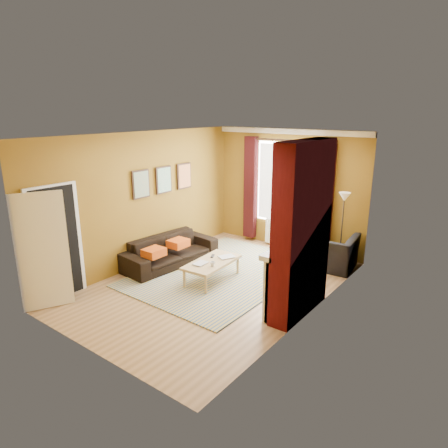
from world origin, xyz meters
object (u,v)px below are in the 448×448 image
(wicker_stool, at_px, (285,244))
(floor_lamp, at_px, (344,209))
(coffee_table, at_px, (212,263))
(armchair, at_px, (327,251))
(sofa, at_px, (170,251))

(wicker_stool, relative_size, floor_lamp, 0.25)
(wicker_stool, bearing_deg, floor_lamp, -7.59)
(coffee_table, xyz_separation_m, floor_lamp, (1.72, 2.12, 0.91))
(wicker_stool, xyz_separation_m, floor_lamp, (1.38, -0.18, 1.08))
(floor_lamp, bearing_deg, armchair, -149.76)
(coffee_table, xyz_separation_m, wicker_stool, (0.35, 2.31, -0.17))
(armchair, distance_m, wicker_stool, 1.21)
(armchair, relative_size, floor_lamp, 0.69)
(sofa, relative_size, coffee_table, 1.66)
(armchair, bearing_deg, wicker_stool, -21.51)
(sofa, height_order, wicker_stool, sofa)
(coffee_table, relative_size, wicker_stool, 3.08)
(armchair, distance_m, floor_lamp, 0.95)
(armchair, height_order, floor_lamp, floor_lamp)
(sofa, xyz_separation_m, armchair, (2.75, 1.87, 0.05))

